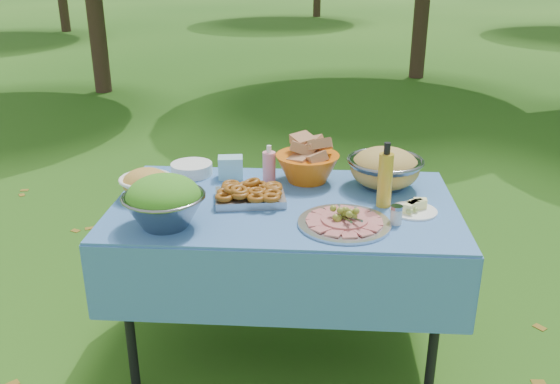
# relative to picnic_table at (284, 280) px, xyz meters

# --- Properties ---
(ground) EXTENTS (80.00, 80.00, 0.00)m
(ground) POSITION_rel_picnic_table_xyz_m (0.00, 0.00, -0.38)
(ground) COLOR #0E380A
(ground) RESTS_ON ground
(picnic_table) EXTENTS (1.46, 0.86, 0.76)m
(picnic_table) POSITION_rel_picnic_table_xyz_m (0.00, 0.00, 0.00)
(picnic_table) COLOR #76BEE3
(picnic_table) RESTS_ON ground
(salad_bowl) EXTENTS (0.35, 0.35, 0.21)m
(salad_bowl) POSITION_rel_picnic_table_xyz_m (-0.45, -0.26, 0.48)
(salad_bowl) COLOR gray
(salad_bowl) RESTS_ON picnic_table
(pasta_bowl_white) EXTENTS (0.27, 0.27, 0.13)m
(pasta_bowl_white) POSITION_rel_picnic_table_xyz_m (-0.61, 0.04, 0.44)
(pasta_bowl_white) COLOR white
(pasta_bowl_white) RESTS_ON picnic_table
(plate_stack) EXTENTS (0.21, 0.21, 0.06)m
(plate_stack) POSITION_rel_picnic_table_xyz_m (-0.47, 0.32, 0.41)
(plate_stack) COLOR white
(plate_stack) RESTS_ON picnic_table
(wipes_box) EXTENTS (0.13, 0.10, 0.10)m
(wipes_box) POSITION_rel_picnic_table_xyz_m (-0.27, 0.29, 0.43)
(wipes_box) COLOR #95DDF0
(wipes_box) RESTS_ON picnic_table
(sanitizer_bottle) EXTENTS (0.07, 0.07, 0.17)m
(sanitizer_bottle) POSITION_rel_picnic_table_xyz_m (-0.09, 0.26, 0.47)
(sanitizer_bottle) COLOR pink
(sanitizer_bottle) RESTS_ON picnic_table
(bread_bowl) EXTENTS (0.33, 0.33, 0.20)m
(bread_bowl) POSITION_rel_picnic_table_xyz_m (0.09, 0.27, 0.48)
(bread_bowl) COLOR orange
(bread_bowl) RESTS_ON picnic_table
(pasta_bowl_steel) EXTENTS (0.38, 0.38, 0.18)m
(pasta_bowl_steel) POSITION_rel_picnic_table_xyz_m (0.44, 0.23, 0.47)
(pasta_bowl_steel) COLOR gray
(pasta_bowl_steel) RESTS_ON picnic_table
(fried_tray) EXTENTS (0.33, 0.25, 0.07)m
(fried_tray) POSITION_rel_picnic_table_xyz_m (-0.15, 0.01, 0.42)
(fried_tray) COLOR #A7A6AA
(fried_tray) RESTS_ON picnic_table
(charcuterie_platter) EXTENTS (0.38, 0.38, 0.08)m
(charcuterie_platter) POSITION_rel_picnic_table_xyz_m (0.25, -0.21, 0.42)
(charcuterie_platter) COLOR silver
(charcuterie_platter) RESTS_ON picnic_table
(oil_bottle) EXTENTS (0.08, 0.08, 0.28)m
(oil_bottle) POSITION_rel_picnic_table_xyz_m (0.42, -0.00, 0.52)
(oil_bottle) COLOR gold
(oil_bottle) RESTS_ON picnic_table
(cheese_plate) EXTENTS (0.21, 0.21, 0.05)m
(cheese_plate) POSITION_rel_picnic_table_xyz_m (0.54, -0.06, 0.41)
(cheese_plate) COLOR white
(cheese_plate) RESTS_ON picnic_table
(shaker) EXTENTS (0.06, 0.06, 0.08)m
(shaker) POSITION_rel_picnic_table_xyz_m (0.45, -0.18, 0.42)
(shaker) COLOR silver
(shaker) RESTS_ON picnic_table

